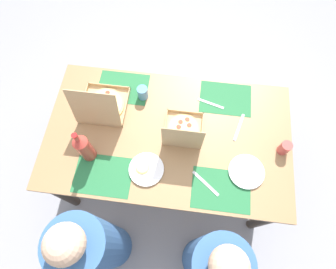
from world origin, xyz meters
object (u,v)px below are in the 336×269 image
Objects in this scene: soda_bottle at (84,148)px; cup_red at (143,93)px; plate_far_right at (246,172)px; cup_clear_right at (285,148)px; pizza_box_center at (103,106)px; pizza_box_edge_far at (183,131)px; diner_right_seat at (96,246)px; plate_far_left at (146,169)px; diner_left_seat at (211,262)px.

soda_bottle is 0.55m from cup_red.
soda_bottle is (1.00, 0.01, 0.12)m from plate_far_right.
cup_red is 1.01× the size of cup_clear_right.
cup_clear_right is (-0.23, -0.17, 0.04)m from plate_far_right.
soda_bottle is at bearing 0.63° from plate_far_right.
pizza_box_center is 0.57m from pizza_box_edge_far.
diner_right_seat is at bearing 96.18° from pizza_box_center.
plate_far_right is at bearing 161.66° from pizza_box_center.
pizza_box_center is 3.51× the size of cup_clear_right.
soda_bottle is at bearing 21.05° from pizza_box_edge_far.
diner_right_seat is at bearing 32.69° from cup_clear_right.
cup_clear_right is at bearing -171.48° from soda_bottle.
pizza_box_center reaches higher than plate_far_left.
diner_left_seat is (-0.83, 0.87, -0.29)m from pizza_box_center.
soda_bottle is (0.02, 0.34, 0.08)m from pizza_box_center.
pizza_box_edge_far is 2.98× the size of cup_clear_right.
diner_right_seat is (0.74, 0.00, 0.03)m from diner_left_seat.
soda_bottle is 3.33× the size of cup_red.
soda_bottle is at bearing -7.85° from plate_far_left.
pizza_box_edge_far is 2.96× the size of cup_red.
plate_far_left is at bearing 132.42° from pizza_box_center.
diner_left_seat is (-0.47, 0.48, -0.25)m from plate_far_left.
diner_right_seat reaches higher than diner_left_seat.
soda_bottle is at bearing 8.52° from cup_clear_right.
pizza_box_center is 0.91m from diner_right_seat.
cup_clear_right is (-0.65, 0.04, 0.00)m from pizza_box_edge_far.
plate_far_left is at bearing 53.30° from pizza_box_edge_far.
plate_far_right is at bearing 153.30° from pizza_box_edge_far.
pizza_box_edge_far is 0.65m from cup_clear_right.
plate_far_right is at bearing -174.28° from plate_far_left.
plate_far_right is 0.63m from plate_far_left.
plate_far_right is 0.86m from cup_red.
diner_right_seat is (-0.09, 0.87, -0.26)m from pizza_box_center.
cup_red is 0.08× the size of diner_right_seat.
pizza_box_edge_far is 0.63m from soda_bottle.
plate_far_left is 2.27× the size of cup_red.
diner_left_seat is at bearing 148.00° from soda_bottle.
pizza_box_edge_far is 0.25× the size of diner_left_seat.
cup_clear_right is 0.08× the size of diner_left_seat.
cup_clear_right is (-0.96, 0.29, -0.00)m from cup_red.
cup_red is (-0.25, -0.14, -0.00)m from pizza_box_center.
diner_left_seat is at bearing 109.73° from pizza_box_edge_far.
diner_left_seat is 0.95× the size of diner_right_seat.
diner_right_seat reaches higher than cup_clear_right.
diner_left_seat is (-0.58, 1.00, -0.29)m from cup_red.
pizza_box_center reaches higher than cup_clear_right.
plate_far_right is (-0.42, 0.21, -0.04)m from pizza_box_edge_far.
pizza_box_center is 0.29× the size of diner_left_seat.
plate_far_left is at bearing 101.17° from cup_red.
pizza_box_edge_far is 0.40m from cup_red.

